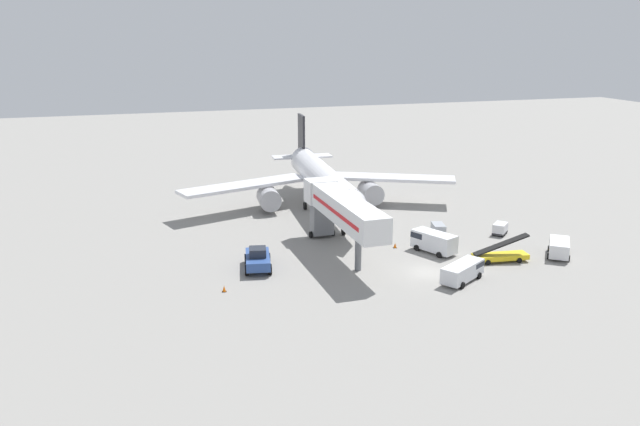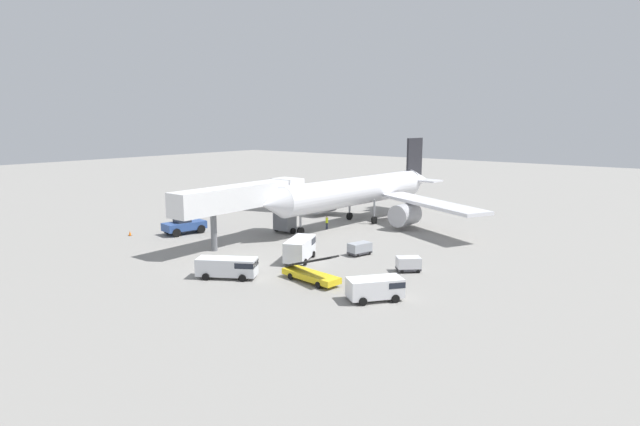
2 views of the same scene
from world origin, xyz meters
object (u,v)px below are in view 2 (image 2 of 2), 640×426
safety_cone_bravo (130,233)px  ground_crew_worker_foreground (327,222)px  airplane_at_gate (361,192)px  service_van_mid_center (300,248)px  service_van_outer_left (229,266)px  pushback_tug (184,225)px  baggage_cart_far_left (360,248)px  belt_loader_truck (311,274)px  jet_bridge (249,198)px  service_van_mid_left (376,287)px  safety_cone_alpha (291,248)px  baggage_cart_mid_right (408,263)px

safety_cone_bravo → ground_crew_worker_foreground: bearing=47.1°
airplane_at_gate → service_van_mid_center: size_ratio=7.11×
ground_crew_worker_foreground → service_van_outer_left: bearing=-74.9°
service_van_mid_center → pushback_tug: bearing=178.4°
service_van_mid_center → baggage_cart_far_left: size_ratio=2.04×
belt_loader_truck → service_van_outer_left: (-6.78, -3.82, 0.35)m
jet_bridge → service_van_mid_left: jet_bridge is taller
service_van_mid_left → service_van_outer_left: bearing=-166.4°
service_van_mid_center → baggage_cart_far_left: bearing=57.0°
belt_loader_truck → safety_cone_bravo: belt_loader_truck is taller
pushback_tug → safety_cone_alpha: bearing=6.8°
service_van_mid_center → baggage_cart_far_left: 6.81m
belt_loader_truck → baggage_cart_far_left: bearing=100.1°
jet_bridge → ground_crew_worker_foreground: jet_bridge is taller
belt_loader_truck → pushback_tug: bearing=167.7°
airplane_at_gate → safety_cone_bravo: 31.69m
pushback_tug → service_van_outer_left: size_ratio=0.98×
airplane_at_gate → belt_loader_truck: 29.31m
pushback_tug → service_van_mid_left: (33.22, -6.10, -0.07)m
baggage_cart_mid_right → belt_loader_truck: bearing=-122.5°
jet_bridge → ground_crew_worker_foreground: (2.96, 11.50, -4.33)m
jet_bridge → pushback_tug: size_ratio=3.40×
airplane_at_gate → service_van_mid_left: airplane_at_gate is taller
pushback_tug → safety_cone_alpha: 16.91m
service_van_mid_center → service_van_outer_left: 9.00m
belt_loader_truck → service_van_mid_center: belt_loader_truck is taller
jet_bridge → service_van_outer_left: bearing=-51.7°
airplane_at_gate → baggage_cart_mid_right: bearing=-45.3°
baggage_cart_mid_right → service_van_outer_left: bearing=-134.8°
jet_bridge → safety_cone_alpha: 8.45m
jet_bridge → service_van_mid_left: bearing=-19.5°
service_van_mid_left → baggage_cart_far_left: size_ratio=1.74×
service_van_outer_left → belt_loader_truck: bearing=29.4°
ground_crew_worker_foreground → safety_cone_alpha: ground_crew_worker_foreground is taller
jet_bridge → baggage_cart_mid_right: (21.35, 0.61, -4.52)m
service_van_mid_left → baggage_cart_mid_right: service_van_mid_left is taller
airplane_at_gate → service_van_mid_center: bearing=-72.5°
airplane_at_gate → ground_crew_worker_foreground: (-0.68, -7.04, -3.38)m
service_van_mid_center → safety_cone_bravo: bearing=-169.7°
jet_bridge → service_van_outer_left: size_ratio=3.34×
belt_loader_truck → safety_cone_alpha: bearing=140.1°
pushback_tug → service_van_outer_left: 21.38m
airplane_at_gate → baggage_cart_mid_right: 25.45m
pushback_tug → service_van_outer_left: bearing=-26.4°
pushback_tug → service_van_outer_left: pushback_tug is taller
service_van_mid_center → baggage_cart_mid_right: service_van_mid_center is taller
service_van_mid_left → baggage_cart_mid_right: (-1.91, 8.85, -0.26)m
service_van_outer_left → safety_cone_bravo: (-23.59, 4.43, -0.79)m
service_van_mid_left → ground_crew_worker_foreground: size_ratio=2.58×
jet_bridge → belt_loader_truck: size_ratio=3.07×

